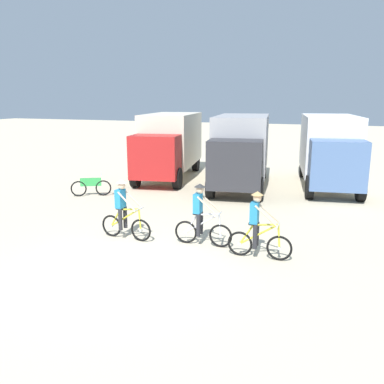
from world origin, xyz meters
TOP-DOWN VIEW (x-y plane):
  - ground_plane at (0.00, 0.00)m, footprint 120.00×120.00m
  - box_truck_cream_rv at (-3.65, 11.53)m, footprint 3.45×7.05m
  - box_truck_grey_hauler at (0.43, 10.68)m, footprint 3.35×7.03m
  - box_truck_avon_van at (4.39, 12.05)m, footprint 3.32×7.02m
  - cyclist_orange_shirt at (-1.03, 2.05)m, footprint 1.73×0.52m
  - cyclist_cowboy_hat at (1.33, 2.34)m, footprint 1.73×0.52m
  - cyclist_near_camera at (3.05, 1.94)m, footprint 1.73×0.52m
  - bicycle_spare at (-5.14, 6.41)m, footprint 1.54×0.91m

SIDE VIEW (x-z plane):
  - ground_plane at x=0.00m, z-range 0.00..0.00m
  - bicycle_spare at x=-5.14m, z-range -0.09..0.88m
  - cyclist_orange_shirt at x=-1.03m, z-range -0.06..1.76m
  - cyclist_cowboy_hat at x=1.33m, z-range -0.06..1.76m
  - cyclist_near_camera at x=3.05m, z-range -0.06..1.76m
  - box_truck_cream_rv at x=-3.65m, z-range 0.20..3.55m
  - box_truck_grey_hauler at x=0.43m, z-range 0.20..3.55m
  - box_truck_avon_van at x=4.39m, z-range 0.20..3.55m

